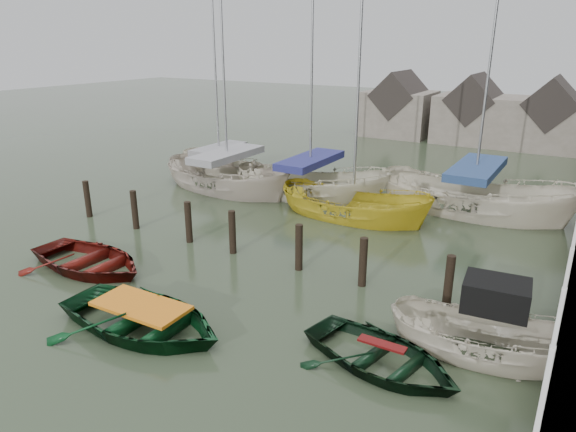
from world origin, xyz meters
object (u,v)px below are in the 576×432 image
Objects in this scene: rowboat_dkgreen at (381,366)px; sailboat_b at (310,195)px; motorboat at (486,352)px; sailboat_d at (472,211)px; rowboat_red at (90,269)px; rowboat_green at (144,330)px; sailboat_a at (228,189)px; sailboat_c at (353,217)px; sailboat_e at (220,175)px.

sailboat_b is at bearing 48.58° from rowboat_dkgreen.
sailboat_d is (-2.44, 9.78, -0.04)m from motorboat.
rowboat_red is 0.93× the size of rowboat_green.
rowboat_dkgreen is (5.23, 1.55, 0.00)m from rowboat_green.
sailboat_a is (-5.45, 10.38, 0.06)m from rowboat_green.
sailboat_c is at bearing 40.68° from rowboat_dkgreen.
rowboat_dkgreen is at bearing 123.67° from motorboat.
sailboat_e is (-12.56, 10.61, 0.06)m from rowboat_dkgreen.
rowboat_green is 0.38× the size of sailboat_a.
sailboat_d is at bearing -21.40° from rowboat_green.
motorboat is 9.24m from sailboat_c.
rowboat_red is at bearing -163.16° from sailboat_a.
sailboat_c is at bearing 131.88° from sailboat_d.
rowboat_red is at bearing -141.64° from sailboat_e.
sailboat_c reaches higher than motorboat.
motorboat is 14.49m from sailboat_a.
motorboat is at bearing -37.77° from rowboat_dkgreen.
rowboat_red is at bearing 65.73° from rowboat_green.
sailboat_a reaches higher than sailboat_e.
sailboat_b reaches higher than sailboat_e.
rowboat_green is at bearing 179.41° from sailboat_b.
rowboat_red is 0.93× the size of motorboat.
rowboat_green is at bearing 107.66° from motorboat.
sailboat_e is at bearing 76.41° from sailboat_c.
sailboat_e is (-1.87, 1.78, 0.00)m from sailboat_a.
rowboat_green is 9.93m from sailboat_c.
motorboat is at bearing -161.98° from sailboat_d.
rowboat_dkgreen is 0.38× the size of sailboat_e.
motorboat reaches higher than rowboat_dkgreen.
motorboat is at bearing -81.33° from rowboat_red.
sailboat_b is at bearing -77.53° from sailboat_e.
sailboat_a reaches higher than sailboat_b.
rowboat_dkgreen is 13.86m from sailboat_a.
rowboat_red is 1.16× the size of rowboat_dkgreen.
sailboat_a is (-12.49, 7.35, -0.04)m from motorboat.
rowboat_red is at bearing 91.77° from motorboat.
rowboat_green reaches higher than rowboat_red.
rowboat_green is 13.61m from sailboat_d.
motorboat is 0.47× the size of sailboat_e.
sailboat_e is (-8.17, 2.27, 0.05)m from sailboat_c.
sailboat_b is (3.61, 1.04, -0.00)m from sailboat_a.
rowboat_green is 0.40× the size of sailboat_c.
sailboat_d is at bearing -66.68° from sailboat_e.
rowboat_dkgreen is 0.80× the size of motorboat.
sailboat_d reaches higher than sailboat_a.
sailboat_d is at bearing -87.60° from sailboat_b.
sailboat_b is at bearing 41.00° from motorboat.
sailboat_e is (-14.36, 9.13, -0.04)m from motorboat.
motorboat is at bearing -135.97° from sailboat_c.
sailboat_d is (3.75, 2.92, 0.05)m from sailboat_c.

